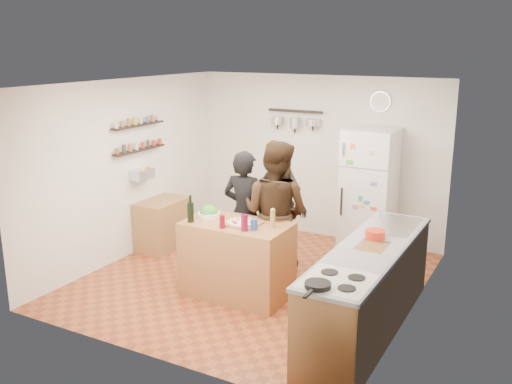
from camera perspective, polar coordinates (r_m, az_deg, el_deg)
The scene contains 26 objects.
room_shell at distance 7.37m, azimuth 1.07°, elevation 1.25°, with size 4.20×4.20×4.20m.
prep_island at distance 6.87m, azimuth -1.91°, elevation -6.73°, with size 1.25×0.72×0.91m, color brown.
pizza_board at distance 6.66m, azimuth -1.44°, elevation -3.18°, with size 0.42×0.34×0.02m, color brown.
pizza at distance 6.66m, azimuth -1.44°, elevation -3.03°, with size 0.34×0.34×0.02m, color beige.
salad_bowl at distance 6.97m, azimuth -4.72°, elevation -2.28°, with size 0.27×0.27×0.05m, color silver.
wine_bottle at distance 6.77m, azimuth -6.55°, elevation -2.04°, with size 0.08×0.08×0.23m, color black.
wine_glass_near at distance 6.53m, azimuth -3.40°, elevation -2.98°, with size 0.06×0.06×0.15m, color #600815.
wine_glass_far at distance 6.42m, azimuth -1.16°, elevation -3.09°, with size 0.08×0.08×0.19m, color #5E0824.
pepper_mill at distance 6.53m, azimuth 1.68°, elevation -2.81°, with size 0.06×0.06×0.18m, color olive.
salt_canister at distance 6.46m, azimuth -0.19°, elevation -3.27°, with size 0.08×0.08×0.12m, color navy.
person_left at distance 7.38m, azimuth -1.15°, elevation -2.14°, with size 0.60×0.40×1.65m, color black.
person_center at distance 7.08m, azimuth 1.95°, elevation -2.13°, with size 0.89×0.69×1.83m, color black.
person_back at distance 7.62m, azimuth 2.57°, elevation -1.34°, with size 1.01×0.42×1.73m, color #2B2826.
counter_run at distance 6.19m, azimuth 11.16°, elevation -9.56°, with size 0.63×2.63×0.90m, color #9E7042.
stove_top at distance 5.18m, azimuth 8.18°, elevation -8.84°, with size 0.60×0.62×0.02m, color white.
skillet at distance 5.01m, azimuth 6.20°, elevation -9.22°, with size 0.23×0.23×0.04m, color black.
sink at distance 6.80m, azimuth 13.54°, elevation -3.28°, with size 0.50×0.80×0.03m, color silver.
cutting_board at distance 6.08m, azimuth 11.56°, elevation -5.38°, with size 0.30×0.40×0.02m, color brown.
red_bowl at distance 6.30m, azimuth 11.83°, elevation -4.15°, with size 0.21×0.21×0.09m, color red.
fridge at distance 8.34m, azimuth 11.23°, elevation 0.08°, with size 0.70×0.68×1.80m, color white.
wall_clock at distance 8.43m, azimuth 12.34°, elevation 8.83°, with size 0.30×0.30×0.03m, color silver.
spice_shelf_lower at distance 8.23m, azimuth -11.58°, elevation 4.15°, with size 0.12×1.00×0.03m, color black.
spice_shelf_upper at distance 8.17m, azimuth -11.71°, elevation 6.56°, with size 0.12×1.00×0.03m, color black.
produce_basket at distance 8.28m, azimuth -11.30°, elevation 1.75°, with size 0.18×0.35×0.14m, color silver.
side_table at distance 8.55m, azimuth -9.28°, elevation -3.20°, with size 0.50×0.80×0.73m, color #A67645.
pot_rack at distance 8.83m, azimuth 3.94°, elevation 8.08°, with size 0.90×0.04×0.04m, color black.
Camera 1 is at (3.31, -5.98, 2.97)m, focal length 40.00 mm.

